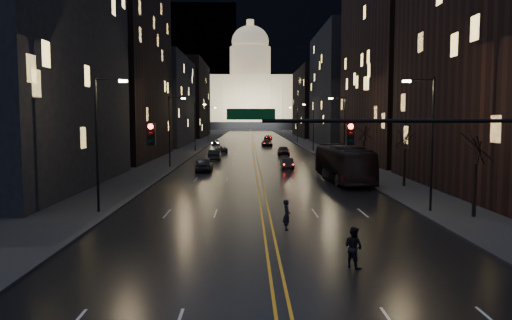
{
  "coord_description": "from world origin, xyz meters",
  "views": [
    {
      "loc": [
        -1.12,
        -22.59,
        6.36
      ],
      "look_at": [
        -0.61,
        10.49,
        3.52
      ],
      "focal_mm": 35.0,
      "sensor_mm": 36.0,
      "label": 1
    }
  ],
  "objects_px": {
    "oncoming_car_b": "(215,155)",
    "pedestrian_b": "(353,247)",
    "traffic_signal": "(402,145)",
    "bus": "(343,163)",
    "pedestrian_a": "(287,215)",
    "oncoming_car_a": "(204,164)",
    "receding_car_a": "(287,164)"
  },
  "relations": [
    {
      "from": "oncoming_car_a",
      "to": "pedestrian_b",
      "type": "distance_m",
      "value": 39.13
    },
    {
      "from": "pedestrian_a",
      "to": "bus",
      "type": "bearing_deg",
      "value": -20.15
    },
    {
      "from": "pedestrian_a",
      "to": "pedestrian_b",
      "type": "relative_size",
      "value": 0.99
    },
    {
      "from": "receding_car_a",
      "to": "pedestrian_b",
      "type": "xyz_separation_m",
      "value": [
        -0.34,
        -40.33,
        0.22
      ]
    },
    {
      "from": "receding_car_a",
      "to": "pedestrian_b",
      "type": "distance_m",
      "value": 40.33
    },
    {
      "from": "traffic_signal",
      "to": "oncoming_car_b",
      "type": "bearing_deg",
      "value": 103.29
    },
    {
      "from": "traffic_signal",
      "to": "pedestrian_b",
      "type": "distance_m",
      "value": 5.34
    },
    {
      "from": "oncoming_car_a",
      "to": "pedestrian_b",
      "type": "bearing_deg",
      "value": 102.08
    },
    {
      "from": "traffic_signal",
      "to": "bus",
      "type": "height_order",
      "value": "traffic_signal"
    },
    {
      "from": "oncoming_car_a",
      "to": "receding_car_a",
      "type": "bearing_deg",
      "value": -168.63
    },
    {
      "from": "receding_car_a",
      "to": "pedestrian_b",
      "type": "relative_size",
      "value": 2.29
    },
    {
      "from": "receding_car_a",
      "to": "pedestrian_a",
      "type": "bearing_deg",
      "value": -95.79
    },
    {
      "from": "pedestrian_a",
      "to": "pedestrian_b",
      "type": "xyz_separation_m",
      "value": [
        2.28,
        -7.0,
        0.01
      ]
    },
    {
      "from": "receding_car_a",
      "to": "oncoming_car_a",
      "type": "bearing_deg",
      "value": -167.7
    },
    {
      "from": "bus",
      "to": "receding_car_a",
      "type": "bearing_deg",
      "value": 107.51
    },
    {
      "from": "bus",
      "to": "oncoming_car_a",
      "type": "bearing_deg",
      "value": 143.21
    },
    {
      "from": "oncoming_car_b",
      "to": "traffic_signal",
      "type": "bearing_deg",
      "value": 103.26
    },
    {
      "from": "oncoming_car_b",
      "to": "pedestrian_b",
      "type": "xyz_separation_m",
      "value": [
        9.38,
        -52.65,
        0.09
      ]
    },
    {
      "from": "oncoming_car_a",
      "to": "oncoming_car_b",
      "type": "relative_size",
      "value": 1.03
    },
    {
      "from": "oncoming_car_a",
      "to": "pedestrian_b",
      "type": "height_order",
      "value": "pedestrian_b"
    },
    {
      "from": "traffic_signal",
      "to": "receding_car_a",
      "type": "distance_m",
      "value": 38.66
    },
    {
      "from": "oncoming_car_a",
      "to": "oncoming_car_b",
      "type": "distance_m",
      "value": 14.74
    },
    {
      "from": "pedestrian_b",
      "to": "bus",
      "type": "bearing_deg",
      "value": -49.61
    },
    {
      "from": "bus",
      "to": "oncoming_car_b",
      "type": "bearing_deg",
      "value": 117.03
    },
    {
      "from": "oncoming_car_b",
      "to": "bus",
      "type": "bearing_deg",
      "value": 120.43
    },
    {
      "from": "bus",
      "to": "pedestrian_b",
      "type": "xyz_separation_m",
      "value": [
        -4.95,
        -28.29,
        -0.93
      ]
    },
    {
      "from": "oncoming_car_b",
      "to": "pedestrian_a",
      "type": "distance_m",
      "value": 46.2
    },
    {
      "from": "pedestrian_a",
      "to": "oncoming_car_b",
      "type": "bearing_deg",
      "value": 7.46
    },
    {
      "from": "traffic_signal",
      "to": "bus",
      "type": "relative_size",
      "value": 1.33
    },
    {
      "from": "receding_car_a",
      "to": "traffic_signal",
      "type": "bearing_deg",
      "value": -87.94
    },
    {
      "from": "oncoming_car_b",
      "to": "pedestrian_a",
      "type": "xyz_separation_m",
      "value": [
        7.09,
        -45.65,
        0.08
      ]
    },
    {
      "from": "oncoming_car_a",
      "to": "receding_car_a",
      "type": "relative_size",
      "value": 1.23
    }
  ]
}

